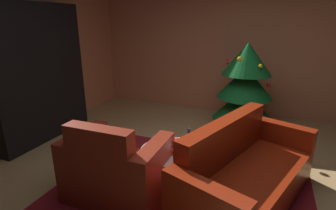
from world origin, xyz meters
The scene contains 11 objects.
ground_plane centered at (0.00, 0.00, 0.00)m, with size 6.95×6.95×0.00m, color tan.
wall_back centered at (0.00, 2.79, 1.37)m, with size 5.92×0.06×2.74m, color tan.
wall_left centered at (-2.93, 0.00, 1.37)m, with size 0.06×5.64×2.74m, color tan.
area_rug centered at (-0.10, -0.16, 0.00)m, with size 2.79×2.20×0.01m, color maroon.
bookshelf_unit centered at (-2.67, 0.47, 1.03)m, with size 0.38×1.67×2.11m.
armchair_red centered at (-0.72, -0.56, 0.32)m, with size 1.04×0.73×0.91m.
couch_red centered at (0.56, -0.10, 0.29)m, with size 1.36×1.99×0.85m.
coffee_table centered at (-0.25, -0.14, 0.41)m, with size 0.72×0.72×0.45m.
book_stack_on_table centered at (-0.29, -0.17, 0.52)m, with size 0.24×0.19×0.15m.
bottle_on_table centered at (-0.05, -0.15, 0.57)m, with size 0.08×0.08×0.30m.
decorated_tree centered at (0.31, 1.93, 0.78)m, with size 1.04×1.04×1.51m.
Camera 1 is at (0.69, -2.61, 1.83)m, focal length 27.83 mm.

